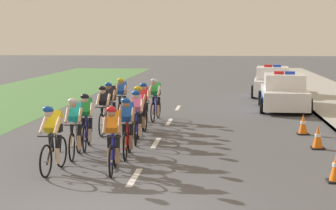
% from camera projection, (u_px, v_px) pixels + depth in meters
% --- Properties ---
extents(kerb_edge, '(0.16, 60.00, 0.13)m').
position_uv_depth(kerb_edge, '(314.00, 110.00, 22.76)').
color(kerb_edge, '#9E9E99').
rests_on(kerb_edge, ground).
extents(lane_markings_centre, '(0.14, 17.60, 0.01)m').
position_uv_depth(lane_markings_centre, '(156.00, 143.00, 16.16)').
color(lane_markings_centre, white).
rests_on(lane_markings_centre, ground).
extents(cyclist_lead, '(0.43, 1.72, 1.56)m').
position_uv_depth(cyclist_lead, '(53.00, 138.00, 12.54)').
color(cyclist_lead, black).
rests_on(cyclist_lead, ground).
extents(cyclist_second, '(0.45, 1.72, 1.56)m').
position_uv_depth(cyclist_second, '(113.00, 138.00, 12.52)').
color(cyclist_second, black).
rests_on(cyclist_second, ground).
extents(cyclist_third, '(0.44, 1.72, 1.56)m').
position_uv_depth(cyclist_third, '(75.00, 126.00, 14.11)').
color(cyclist_third, black).
rests_on(cyclist_third, ground).
extents(cyclist_fourth, '(0.43, 1.72, 1.56)m').
position_uv_depth(cyclist_fourth, '(127.00, 126.00, 14.16)').
color(cyclist_fourth, black).
rests_on(cyclist_fourth, ground).
extents(cyclist_fifth, '(0.46, 1.72, 1.56)m').
position_uv_depth(cyclist_fifth, '(86.00, 120.00, 15.17)').
color(cyclist_fifth, black).
rests_on(cyclist_fifth, ground).
extents(cyclist_sixth, '(0.44, 1.72, 1.56)m').
position_uv_depth(cyclist_sixth, '(137.00, 116.00, 16.05)').
color(cyclist_sixth, black).
rests_on(cyclist_sixth, ground).
extents(cyclist_seventh, '(0.42, 1.72, 1.56)m').
position_uv_depth(cyclist_seventh, '(105.00, 109.00, 17.51)').
color(cyclist_seventh, black).
rests_on(cyclist_seventh, ground).
extents(cyclist_eighth, '(0.45, 1.72, 1.56)m').
position_uv_depth(cyclist_eighth, '(140.00, 109.00, 17.47)').
color(cyclist_eighth, black).
rests_on(cyclist_eighth, ground).
extents(cyclist_ninth, '(0.42, 1.72, 1.56)m').
position_uv_depth(cyclist_ninth, '(110.00, 104.00, 18.83)').
color(cyclist_ninth, black).
rests_on(cyclist_ninth, ground).
extents(cyclist_tenth, '(0.45, 1.72, 1.56)m').
position_uv_depth(cyclist_tenth, '(144.00, 105.00, 18.66)').
color(cyclist_tenth, black).
rests_on(cyclist_tenth, ground).
extents(cyclist_eleventh, '(0.42, 1.72, 1.56)m').
position_uv_depth(cyclist_eleventh, '(122.00, 98.00, 20.70)').
color(cyclist_eleventh, black).
rests_on(cyclist_eleventh, ground).
extents(cyclist_twelfth, '(0.44, 1.72, 1.56)m').
position_uv_depth(cyclist_twelfth, '(156.00, 99.00, 20.43)').
color(cyclist_twelfth, black).
rests_on(cyclist_twelfth, ground).
extents(police_car_nearest, '(2.13, 4.47, 1.59)m').
position_uv_depth(police_car_nearest, '(284.00, 93.00, 23.43)').
color(police_car_nearest, white).
rests_on(police_car_nearest, ground).
extents(police_car_second, '(2.29, 4.54, 1.59)m').
position_uv_depth(police_car_second, '(272.00, 83.00, 28.86)').
color(police_car_second, white).
rests_on(police_car_second, ground).
extents(traffic_cone_near, '(0.36, 0.36, 0.64)m').
position_uv_depth(traffic_cone_near, '(318.00, 137.00, 15.27)').
color(traffic_cone_near, black).
rests_on(traffic_cone_near, ground).
extents(traffic_cone_mid, '(0.36, 0.36, 0.64)m').
position_uv_depth(traffic_cone_mid, '(336.00, 168.00, 11.77)').
color(traffic_cone_mid, black).
rests_on(traffic_cone_mid, ground).
extents(traffic_cone_far, '(0.36, 0.36, 0.64)m').
position_uv_depth(traffic_cone_far, '(303.00, 124.00, 17.51)').
color(traffic_cone_far, black).
rests_on(traffic_cone_far, ground).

